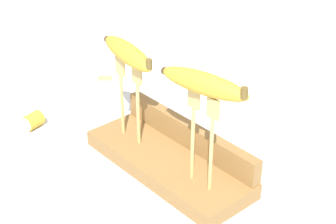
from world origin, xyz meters
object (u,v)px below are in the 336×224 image
fork_stand_left (129,93)px  banana_raised_right (204,83)px  banana_raised_left (128,53)px  fork_fallen_near (120,78)px  fork_stand_right (202,132)px  banana_chunk_near (33,121)px

fork_stand_left → banana_raised_right: size_ratio=0.99×
banana_raised_left → banana_raised_right: size_ratio=1.03×
fork_stand_left → fork_fallen_near: 0.36m
banana_raised_right → fork_stand_left: bearing=180.0°
fork_stand_left → banana_raised_right: banana_raised_right is taller
fork_stand_right → banana_chunk_near: size_ratio=3.74×
fork_stand_left → banana_chunk_near: size_ratio=3.47×
banana_raised_right → banana_chunk_near: bearing=-165.4°
fork_stand_left → fork_stand_right: bearing=0.0°
fork_stand_left → banana_raised_left: size_ratio=0.96×
fork_stand_left → fork_stand_right: fork_stand_right is taller
fork_stand_right → banana_chunk_near: (-0.42, -0.11, -0.12)m
banana_raised_left → banana_raised_right: banana_raised_right is taller
banana_raised_left → fork_fallen_near: (-0.28, 0.18, -0.22)m
fork_stand_left → fork_stand_right: 0.21m
fork_stand_right → banana_raised_left: size_ratio=1.03×
banana_raised_left → fork_stand_left: bearing=-9.6°
banana_chunk_near → fork_fallen_near: bearing=102.9°
fork_stand_right → banana_raised_left: bearing=180.0°
fork_stand_right → banana_raised_right: banana_raised_right is taller
fork_stand_left → banana_raised_left: 0.09m
banana_raised_left → banana_raised_right: bearing=-0.0°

